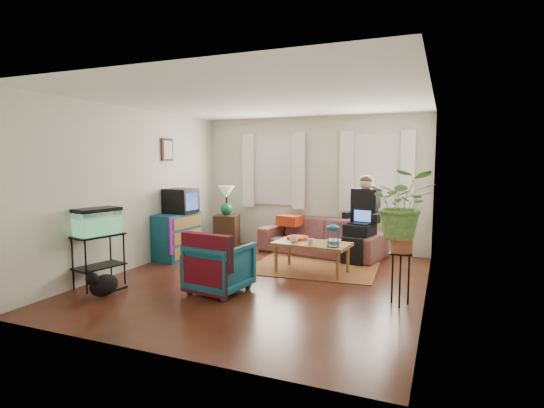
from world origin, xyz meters
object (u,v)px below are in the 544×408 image
at_px(side_table, 227,231).
at_px(dresser, 178,236).
at_px(plant_stand, 400,279).
at_px(armchair, 220,265).
at_px(sofa, 321,231).
at_px(aquarium_stand, 99,261).
at_px(coffee_table, 312,258).

xyz_separation_m(side_table, dresser, (-0.34, -1.23, 0.08)).
height_order(side_table, plant_stand, plant_stand).
bearing_deg(dresser, plant_stand, -12.15).
relative_size(dresser, armchair, 1.23).
height_order(dresser, plant_stand, dresser).
relative_size(sofa, aquarium_stand, 3.12).
distance_m(dresser, plant_stand, 4.10).
xyz_separation_m(aquarium_stand, armchair, (1.67, 0.45, 0.00)).
bearing_deg(side_table, sofa, 1.44).
distance_m(side_table, plant_stand, 4.29).
distance_m(coffee_table, plant_stand, 1.77).
height_order(sofa, coffee_table, sofa).
bearing_deg(plant_stand, armchair, -171.17).
bearing_deg(coffee_table, plant_stand, -30.11).
bearing_deg(plant_stand, side_table, 147.68).
bearing_deg(sofa, aquarium_stand, -115.26).
bearing_deg(side_table, dresser, -105.45).
distance_m(sofa, armchair, 2.78).
relative_size(armchair, plant_stand, 1.12).
distance_m(sofa, dresser, 2.63).
bearing_deg(aquarium_stand, dresser, 103.46).
bearing_deg(aquarium_stand, sofa, 67.48).
relative_size(sofa, plant_stand, 3.47).
bearing_deg(dresser, coffee_table, 2.14).
distance_m(side_table, aquarium_stand, 3.12).
height_order(aquarium_stand, plant_stand, aquarium_stand).
xyz_separation_m(sofa, coffee_table, (0.23, -1.31, -0.21)).
bearing_deg(coffee_table, armchair, -116.48).
relative_size(armchair, coffee_table, 0.64).
height_order(aquarium_stand, armchair, armchair).
bearing_deg(sofa, armchair, -92.32).
bearing_deg(dresser, sofa, 31.95).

